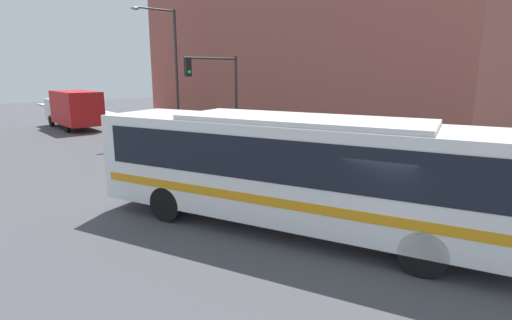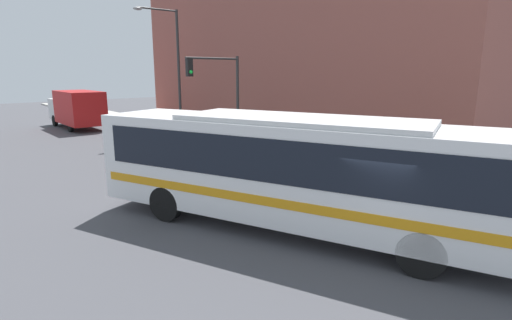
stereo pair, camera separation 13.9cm
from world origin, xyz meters
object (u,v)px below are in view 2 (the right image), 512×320
object	(u,v)px
delivery_truck	(77,108)
parking_meter	(299,146)
city_bus	(299,166)
traffic_light_pole	(220,86)
fire_hydrant	(398,177)
street_lamp	(173,62)

from	to	relation	value
delivery_truck	parking_meter	distance (m)	20.58
city_bus	parking_meter	size ratio (longest dim) A/B	10.26
traffic_light_pole	parking_meter	bearing A→B (deg)	-78.31
fire_hydrant	traffic_light_pole	xyz separation A→B (m)	(-1.00, 10.00, 3.09)
fire_hydrant	street_lamp	distance (m)	17.11
delivery_truck	parking_meter	xyz separation A→B (m)	(3.92, -20.19, -0.62)
parking_meter	street_lamp	size ratio (longest dim) A/B	0.15
traffic_light_pole	parking_meter	distance (m)	5.62
parking_meter	delivery_truck	bearing A→B (deg)	100.99
fire_hydrant	street_lamp	size ratio (longest dim) A/B	0.09
parking_meter	fire_hydrant	bearing A→B (deg)	-90.00
fire_hydrant	traffic_light_pole	bearing A→B (deg)	95.73
fire_hydrant	parking_meter	size ratio (longest dim) A/B	0.63
city_bus	delivery_truck	world-z (taller)	city_bus
city_bus	traffic_light_pole	xyz separation A→B (m)	(4.68, 10.27, 1.76)
delivery_truck	fire_hydrant	world-z (taller)	delivery_truck
delivery_truck	city_bus	bearing A→B (deg)	-93.93
city_bus	traffic_light_pole	size ratio (longest dim) A/B	2.44
city_bus	fire_hydrant	distance (m)	5.84
city_bus	fire_hydrant	xyz separation A→B (m)	(5.68, 0.28, -1.33)
traffic_light_pole	street_lamp	size ratio (longest dim) A/B	0.62
city_bus	street_lamp	distance (m)	17.97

